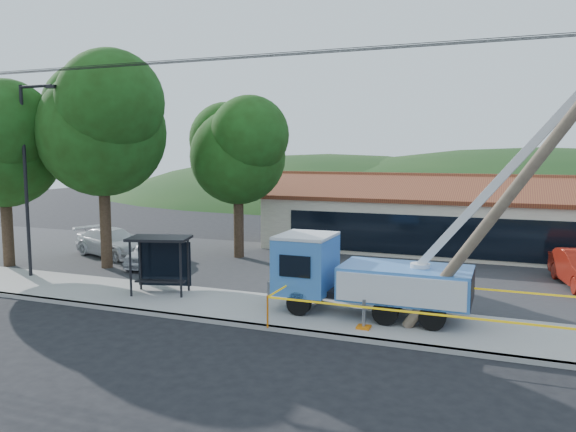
{
  "coord_description": "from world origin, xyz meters",
  "views": [
    {
      "loc": [
        6.89,
        -14.76,
        6.03
      ],
      "look_at": [
        -0.9,
        5.0,
        3.55
      ],
      "focal_mm": 35.0,
      "sensor_mm": 36.0,
      "label": 1
    }
  ],
  "objects_px": {
    "utility_truck": "(367,272)",
    "car_white": "(114,258)",
    "leaning_pole": "(527,173)",
    "car_silver": "(154,267)",
    "bus_shelter": "(161,251)"
  },
  "relations": [
    {
      "from": "bus_shelter",
      "to": "car_silver",
      "type": "xyz_separation_m",
      "value": [
        -3.72,
        4.77,
        -1.88
      ]
    },
    {
      "from": "car_silver",
      "to": "utility_truck",
      "type": "bearing_deg",
      "value": -34.46
    },
    {
      "from": "utility_truck",
      "to": "car_silver",
      "type": "relative_size",
      "value": 2.63
    },
    {
      "from": "utility_truck",
      "to": "leaning_pole",
      "type": "bearing_deg",
      "value": -10.84
    },
    {
      "from": "utility_truck",
      "to": "car_silver",
      "type": "distance_m",
      "value": 13.37
    },
    {
      "from": "car_white",
      "to": "leaning_pole",
      "type": "bearing_deg",
      "value": -90.61
    },
    {
      "from": "leaning_pole",
      "to": "bus_shelter",
      "type": "bearing_deg",
      "value": 176.29
    },
    {
      "from": "car_silver",
      "to": "car_white",
      "type": "relative_size",
      "value": 0.83
    },
    {
      "from": "utility_truck",
      "to": "car_white",
      "type": "height_order",
      "value": "utility_truck"
    },
    {
      "from": "utility_truck",
      "to": "leaning_pole",
      "type": "relative_size",
      "value": 1.21
    },
    {
      "from": "car_silver",
      "to": "car_white",
      "type": "height_order",
      "value": "car_white"
    },
    {
      "from": "utility_truck",
      "to": "bus_shelter",
      "type": "bearing_deg",
      "value": -179.45
    },
    {
      "from": "leaning_pole",
      "to": "bus_shelter",
      "type": "height_order",
      "value": "leaning_pole"
    },
    {
      "from": "utility_truck",
      "to": "car_white",
      "type": "distance_m",
      "value": 17.24
    },
    {
      "from": "utility_truck",
      "to": "leaning_pole",
      "type": "xyz_separation_m",
      "value": [
        5.11,
        -0.98,
        3.64
      ]
    }
  ]
}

